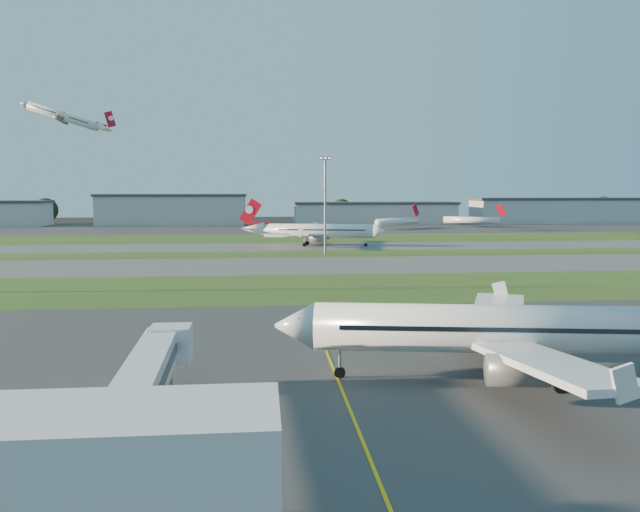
{
  "coord_description": "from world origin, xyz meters",
  "views": [
    {
      "loc": [
        -1.67,
        -55.62,
        16.99
      ],
      "look_at": [
        7.16,
        38.72,
        7.0
      ],
      "focal_mm": 35.0,
      "sensor_mm": 36.0,
      "label": 1
    }
  ],
  "objects": [
    {
      "name": "airliner_parked",
      "position": [
        20.23,
        -3.3,
        4.64
      ],
      "size": [
        42.1,
        35.44,
        13.21
      ],
      "rotation": [
        0.0,
        0.0,
        -0.16
      ],
      "color": "white",
      "rests_on": "ground"
    },
    {
      "name": "airliner_taxiing",
      "position": [
        15.22,
        134.24,
        4.56
      ],
      "size": [
        41.11,
        34.5,
        12.99
      ],
      "rotation": [
        0.0,
        0.0,
        2.93
      ],
      "color": "white",
      "rests_on": "ground"
    },
    {
      "name": "grass_strip_b",
      "position": [
        0.0,
        110.0,
        0.01
      ],
      "size": [
        300.0,
        18.0,
        0.01
      ],
      "primitive_type": "cube",
      "color": "#284918",
      "rests_on": "ground"
    },
    {
      "name": "apron_near",
      "position": [
        0.0,
        0.0,
        0.01
      ],
      "size": [
        300.0,
        70.0,
        0.01
      ],
      "primitive_type": "cube",
      "color": "#333335",
      "rests_on": "ground"
    },
    {
      "name": "hangar_west",
      "position": [
        -45.0,
        255.0,
        7.64
      ],
      "size": [
        71.4,
        23.0,
        15.2
      ],
      "color": "#A2A4AA",
      "rests_on": "ground"
    },
    {
      "name": "hangar_east",
      "position": [
        55.0,
        255.0,
        5.64
      ],
      "size": [
        81.6,
        23.0,
        11.2
      ],
      "color": "#A2A4AA",
      "rests_on": "ground"
    },
    {
      "name": "airliner_departing",
      "position": [
        -79.68,
        205.11,
        46.17
      ],
      "size": [
        33.62,
        28.36,
        10.51
      ],
      "rotation": [
        0.0,
        0.0,
        0.12
      ],
      "color": "white"
    },
    {
      "name": "hangar_far_east",
      "position": [
        155.0,
        255.0,
        6.64
      ],
      "size": [
        96.9,
        23.0,
        13.2
      ],
      "color": "#A2A4AA",
      "rests_on": "ground"
    },
    {
      "name": "grass_strip_c",
      "position": [
        0.0,
        165.0,
        0.01
      ],
      "size": [
        300.0,
        40.0,
        0.01
      ],
      "primitive_type": "cube",
      "color": "#284918",
      "rests_on": "ground"
    },
    {
      "name": "ground",
      "position": [
        0.0,
        0.0,
        0.0
      ],
      "size": [
        700.0,
        700.0,
        0.0
      ],
      "primitive_type": "plane",
      "color": "black",
      "rests_on": "ground"
    },
    {
      "name": "mini_jet_near",
      "position": [
        58.07,
        215.66,
        3.28
      ],
      "size": [
        23.75,
        18.78,
        9.48
      ],
      "rotation": [
        0.0,
        0.0,
        0.65
      ],
      "color": "white",
      "rests_on": "ground"
    },
    {
      "name": "tree_west",
      "position": [
        -110.0,
        270.0,
        7.14
      ],
      "size": [
        12.1,
        12.1,
        13.2
      ],
      "color": "black",
      "rests_on": "ground"
    },
    {
      "name": "tree_mid_east",
      "position": [
        40.0,
        269.0,
        6.81
      ],
      "size": [
        11.55,
        11.55,
        12.6
      ],
      "color": "black",
      "rests_on": "ground"
    },
    {
      "name": "light_mast_centre",
      "position": [
        15.0,
        108.0,
        14.81
      ],
      "size": [
        3.2,
        0.7,
        25.8
      ],
      "color": "gray",
      "rests_on": "ground"
    },
    {
      "name": "yellow_line",
      "position": [
        5.0,
        0.0,
        0.0
      ],
      "size": [
        0.25,
        60.0,
        0.02
      ],
      "primitive_type": "cube",
      "color": "gold",
      "rests_on": "ground"
    },
    {
      "name": "jet_bridge",
      "position": [
        -9.81,
        -15.24,
        4.01
      ],
      "size": [
        4.2,
        26.9,
        6.2
      ],
      "color": "silver",
      "rests_on": "ground"
    },
    {
      "name": "mini_jet_far",
      "position": [
        96.08,
        227.01,
        3.28
      ],
      "size": [
        25.99,
        15.16,
        9.48
      ],
      "rotation": [
        0.0,
        0.0,
        -0.49
      ],
      "color": "white",
      "rests_on": "ground"
    },
    {
      "name": "tree_mid_west",
      "position": [
        -20.0,
        266.0,
        5.84
      ],
      "size": [
        9.9,
        9.9,
        10.8
      ],
      "color": "black",
      "rests_on": "ground"
    },
    {
      "name": "tree_east",
      "position": [
        115.0,
        267.0,
        6.16
      ],
      "size": [
        10.45,
        10.45,
        11.4
      ],
      "color": "black",
      "rests_on": "ground"
    },
    {
      "name": "grass_strip_a",
      "position": [
        0.0,
        52.0,
        0.01
      ],
      "size": [
        300.0,
        34.0,
        0.01
      ],
      "primitive_type": "cube",
      "color": "#284918",
      "rests_on": "ground"
    },
    {
      "name": "taxiway_b",
      "position": [
        0.0,
        132.0,
        0.01
      ],
      "size": [
        300.0,
        26.0,
        0.01
      ],
      "primitive_type": "cube",
      "color": "#515154",
      "rests_on": "ground"
    },
    {
      "name": "tree_far_east",
      "position": [
        185.0,
        271.0,
        7.46
      ],
      "size": [
        12.65,
        12.65,
        13.8
      ],
      "color": "black",
      "rests_on": "ground"
    },
    {
      "name": "taxiway_a",
      "position": [
        0.0,
        85.0,
        0.01
      ],
      "size": [
        300.0,
        32.0,
        0.01
      ],
      "primitive_type": "cube",
      "color": "#515154",
      "rests_on": "ground"
    },
    {
      "name": "apron_far",
      "position": [
        0.0,
        225.0,
        0.01
      ],
      "size": [
        400.0,
        80.0,
        0.01
      ],
      "primitive_type": "cube",
      "color": "#333335",
      "rests_on": "ground"
    }
  ]
}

